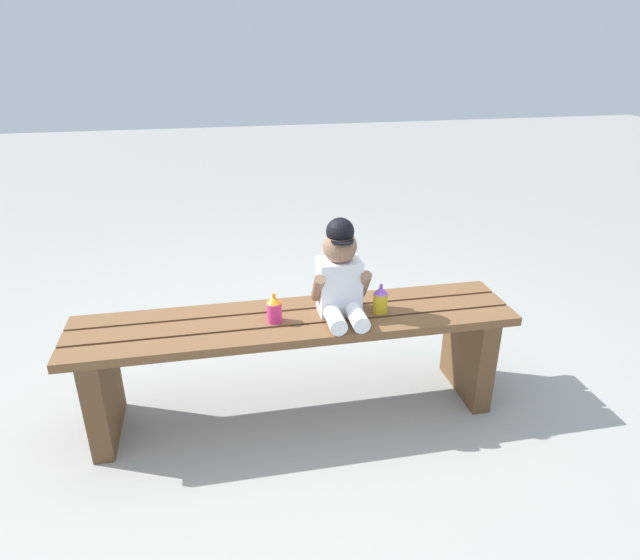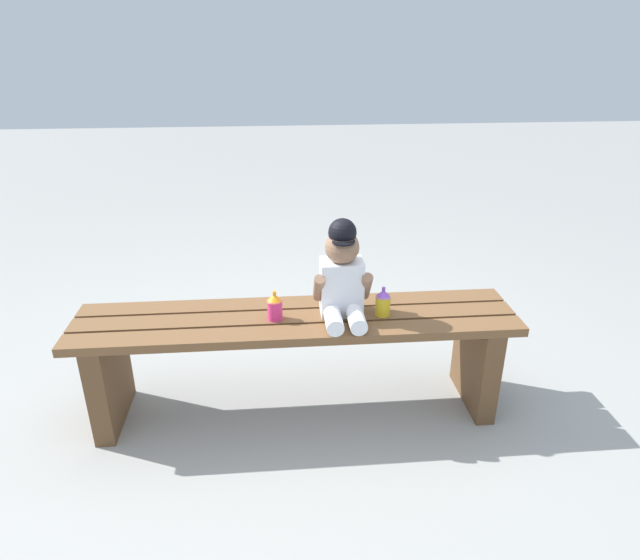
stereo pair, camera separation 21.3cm
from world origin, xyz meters
name	(u,v)px [view 1 (the left image)]	position (x,y,z in m)	size (l,w,h in m)	color
ground_plane	(297,409)	(0.00, 0.00, 0.00)	(16.00, 16.00, 0.00)	#999993
park_bench	(296,347)	(0.00, 0.00, 0.32)	(1.80, 0.37, 0.46)	brown
child_figure	(341,274)	(0.19, 0.00, 0.64)	(0.23, 0.27, 0.40)	white
sippy_cup_left	(274,308)	(-0.09, -0.02, 0.52)	(0.06, 0.06, 0.12)	#E5337F
sippy_cup_right	(380,299)	(0.35, -0.02, 0.52)	(0.06, 0.06, 0.12)	yellow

